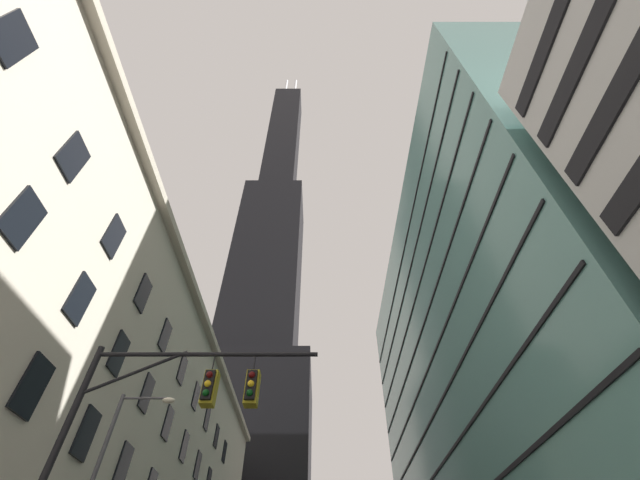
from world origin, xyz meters
The scene contains 4 objects.
station_building centered at (-19.63, 25.39, 11.61)m, with size 17.94×62.78×23.26m.
dark_skyscraper centered at (-15.04, 78.67, 62.42)m, with size 26.58×26.58×210.36m.
glass_office_midrise centered at (20.97, 31.51, 21.27)m, with size 20.05×53.97×42.53m.
traffic_signal_mast centered at (-4.17, 4.74, 5.67)m, with size 7.20×0.63×7.78m.
Camera 1 is at (0.25, -6.68, 1.31)m, focal length 21.96 mm.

